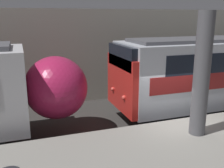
{
  "coord_description": "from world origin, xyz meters",
  "views": [
    {
      "loc": [
        -5.31,
        -7.81,
        4.65
      ],
      "look_at": [
        -2.26,
        0.85,
        2.27
      ],
      "focal_mm": 42.0,
      "sensor_mm": 36.0,
      "label": 1
    }
  ],
  "objects": [
    {
      "name": "ground_plane",
      "position": [
        0.0,
        0.0,
        0.0
      ],
      "size": [
        120.0,
        120.0,
        0.0
      ],
      "primitive_type": "plane",
      "color": "#33302D"
    },
    {
      "name": "platform",
      "position": [
        0.0,
        -2.37,
        0.46
      ],
      "size": [
        40.0,
        4.74,
        0.93
      ],
      "color": "gray",
      "rests_on": "ground"
    },
    {
      "name": "station_rear_barrier",
      "position": [
        0.0,
        6.07,
        2.52
      ],
      "size": [
        50.0,
        0.15,
        5.04
      ],
      "color": "#B2AD9E",
      "rests_on": "ground"
    },
    {
      "name": "support_pillar_near",
      "position": [
        -0.06,
        -1.27,
        2.88
      ],
      "size": [
        0.51,
        0.51,
        3.9
      ],
      "color": "#56565B",
      "rests_on": "platform"
    }
  ]
}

